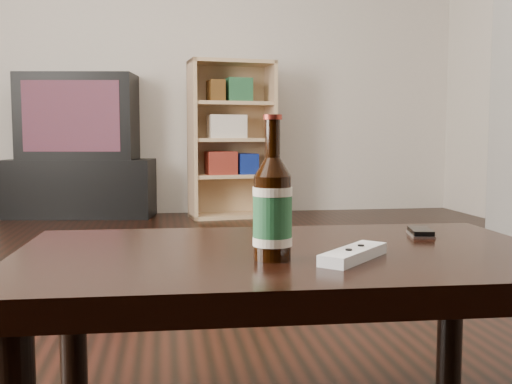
{
  "coord_description": "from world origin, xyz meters",
  "views": [
    {
      "loc": [
        0.13,
        -1.8,
        0.62
      ],
      "look_at": [
        0.29,
        -0.75,
        0.52
      ],
      "focal_mm": 42.0,
      "sensor_mm": 36.0,
      "label": 1
    }
  ],
  "objects": [
    {
      "name": "floor",
      "position": [
        0.0,
        0.0,
        -0.01
      ],
      "size": [
        5.0,
        6.0,
        0.01
      ],
      "primitive_type": "cube",
      "color": "black",
      "rests_on": "ground"
    },
    {
      "name": "wall_back",
      "position": [
        0.0,
        3.01,
        1.35
      ],
      "size": [
        5.0,
        0.02,
        2.7
      ],
      "primitive_type": "cube",
      "color": "beige",
      "rests_on": "ground"
    },
    {
      "name": "tv_stand",
      "position": [
        -0.49,
        2.96,
        0.22
      ],
      "size": [
        1.16,
        0.7,
        0.44
      ],
      "primitive_type": "cube",
      "rotation": [
        0.0,
        0.0,
        -0.15
      ],
      "color": "black",
      "rests_on": "floor"
    },
    {
      "name": "tv",
      "position": [
        -0.49,
        2.96,
        0.76
      ],
      "size": [
        0.92,
        0.65,
        0.64
      ],
      "rotation": [
        0.0,
        0.0,
        -0.15
      ],
      "color": "black",
      "rests_on": "tv_stand"
    },
    {
      "name": "bookshelf",
      "position": [
        0.62,
        2.7,
        0.61
      ],
      "size": [
        0.66,
        0.37,
        1.17
      ],
      "rotation": [
        0.0,
        0.0,
        0.13
      ],
      "color": "tan",
      "rests_on": "floor"
    },
    {
      "name": "coffee_table",
      "position": [
        0.36,
        -0.67,
        0.34
      ],
      "size": [
        1.07,
        0.64,
        0.39
      ],
      "rotation": [
        0.0,
        0.0,
        -0.03
      ],
      "color": "black",
      "rests_on": "floor"
    },
    {
      "name": "beer_bottle",
      "position": [
        0.32,
        -0.75,
        0.48
      ],
      "size": [
        0.08,
        0.08,
        0.26
      ],
      "rotation": [
        0.0,
        0.0,
        -0.11
      ],
      "color": "black",
      "rests_on": "coffee_table"
    },
    {
      "name": "phone",
      "position": [
        0.69,
        -0.55,
        0.4
      ],
      "size": [
        0.07,
        0.1,
        0.02
      ],
      "rotation": [
        0.0,
        0.0,
        -0.23
      ],
      "color": "silver",
      "rests_on": "coffee_table"
    },
    {
      "name": "remote",
      "position": [
        0.46,
        -0.78,
        0.4
      ],
      "size": [
        0.16,
        0.17,
        0.02
      ],
      "rotation": [
        0.0,
        0.0,
        -0.76
      ],
      "color": "white",
      "rests_on": "coffee_table"
    }
  ]
}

